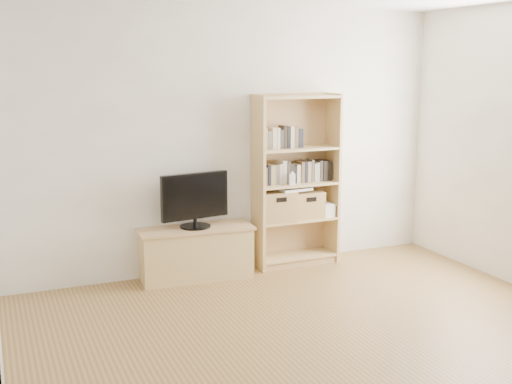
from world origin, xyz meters
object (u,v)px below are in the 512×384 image
basket_right (305,204)px  baby_monitor (292,179)px  laptop (293,189)px  basket_left (276,206)px  bookshelf (296,181)px  television (195,200)px  tv_stand (196,254)px

basket_right → baby_monitor: bearing=-153.7°
laptop → baby_monitor: bearing=-130.7°
laptop → basket_left: bearing=168.2°
bookshelf → laptop: (-0.05, -0.02, -0.08)m
bookshelf → television: 1.10m
bookshelf → basket_left: (-0.23, -0.01, -0.24)m
basket_left → basket_right: bearing=2.4°
tv_stand → basket_right: (1.21, 0.04, 0.38)m
baby_monitor → laptop: baby_monitor is taller
laptop → bookshelf: bearing=20.5°
bookshelf → basket_left: bookshelf is taller
basket_left → basket_right: 0.34m
tv_stand → basket_left: 0.95m
basket_left → laptop: laptop is taller
bookshelf → basket_right: (0.11, -0.00, -0.25)m
bookshelf → laptop: size_ratio=5.26×
tv_stand → basket_right: 1.26m
baby_monitor → tv_stand: bearing=-172.6°
baby_monitor → basket_left: baby_monitor is taller
bookshelf → baby_monitor: (-0.10, -0.10, 0.04)m
bookshelf → baby_monitor: 0.14m
tv_stand → basket_right: size_ratio=3.20×
baby_monitor → basket_left: bearing=157.0°
basket_left → laptop: (0.19, -0.02, 0.16)m
basket_left → basket_right: size_ratio=1.11×
television → baby_monitor: (1.00, -0.06, 0.14)m
laptop → tv_stand: bearing=174.3°
baby_monitor → laptop: 0.14m
television → baby_monitor: 1.01m
television → laptop: bearing=-7.3°
tv_stand → baby_monitor: size_ratio=9.57×
baby_monitor → television: bearing=-172.6°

